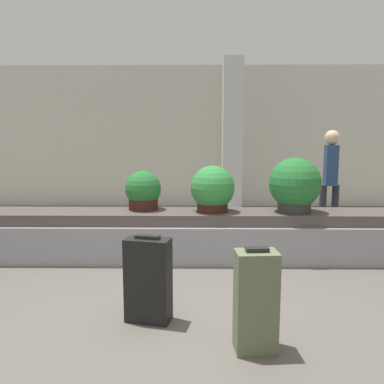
{
  "coord_description": "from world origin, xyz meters",
  "views": [
    {
      "loc": [
        0.06,
        -2.99,
        1.52
      ],
      "look_at": [
        0.0,
        1.76,
        0.87
      ],
      "focal_mm": 35.0,
      "sensor_mm": 36.0,
      "label": 1
    }
  ],
  "objects_px": {
    "suitcase_0": "(256,301)",
    "suitcase_1": "(148,280)",
    "potted_plant_0": "(212,190)",
    "potted_plant_2": "(295,186)",
    "traveler_0": "(330,173)",
    "potted_plant_1": "(143,191)",
    "pillar": "(232,137)"
  },
  "relations": [
    {
      "from": "suitcase_0",
      "to": "suitcase_1",
      "type": "distance_m",
      "value": 0.95
    },
    {
      "from": "suitcase_1",
      "to": "potted_plant_2",
      "type": "height_order",
      "value": "potted_plant_2"
    },
    {
      "from": "suitcase_1",
      "to": "suitcase_0",
      "type": "bearing_deg",
      "value": -15.54
    },
    {
      "from": "suitcase_0",
      "to": "potted_plant_2",
      "type": "height_order",
      "value": "potted_plant_2"
    },
    {
      "from": "potted_plant_1",
      "to": "traveler_0",
      "type": "bearing_deg",
      "value": 22.06
    },
    {
      "from": "potted_plant_0",
      "to": "traveler_0",
      "type": "relative_size",
      "value": 0.35
    },
    {
      "from": "suitcase_0",
      "to": "potted_plant_2",
      "type": "bearing_deg",
      "value": 64.82
    },
    {
      "from": "potted_plant_1",
      "to": "potted_plant_2",
      "type": "bearing_deg",
      "value": -4.56
    },
    {
      "from": "traveler_0",
      "to": "potted_plant_1",
      "type": "bearing_deg",
      "value": 121.84
    },
    {
      "from": "suitcase_0",
      "to": "potted_plant_0",
      "type": "distance_m",
      "value": 2.24
    },
    {
      "from": "potted_plant_1",
      "to": "potted_plant_2",
      "type": "height_order",
      "value": "potted_plant_2"
    },
    {
      "from": "potted_plant_1",
      "to": "pillar",
      "type": "bearing_deg",
      "value": 64.46
    },
    {
      "from": "suitcase_1",
      "to": "potted_plant_1",
      "type": "distance_m",
      "value": 1.95
    },
    {
      "from": "suitcase_0",
      "to": "suitcase_1",
      "type": "relative_size",
      "value": 1.04
    },
    {
      "from": "traveler_0",
      "to": "suitcase_0",
      "type": "bearing_deg",
      "value": 163.33
    },
    {
      "from": "pillar",
      "to": "potted_plant_0",
      "type": "bearing_deg",
      "value": -99.63
    },
    {
      "from": "suitcase_1",
      "to": "pillar",
      "type": "bearing_deg",
      "value": 89.35
    },
    {
      "from": "pillar",
      "to": "potted_plant_0",
      "type": "xyz_separation_m",
      "value": [
        -0.54,
        -3.15,
        -0.7
      ]
    },
    {
      "from": "potted_plant_0",
      "to": "potted_plant_2",
      "type": "bearing_deg",
      "value": -1.19
    },
    {
      "from": "potted_plant_1",
      "to": "suitcase_0",
      "type": "bearing_deg",
      "value": -63.77
    },
    {
      "from": "potted_plant_1",
      "to": "potted_plant_2",
      "type": "distance_m",
      "value": 1.96
    },
    {
      "from": "suitcase_1",
      "to": "potted_plant_1",
      "type": "height_order",
      "value": "potted_plant_1"
    },
    {
      "from": "potted_plant_2",
      "to": "traveler_0",
      "type": "distance_m",
      "value": 1.6
    },
    {
      "from": "suitcase_0",
      "to": "traveler_0",
      "type": "relative_size",
      "value": 0.46
    },
    {
      "from": "suitcase_1",
      "to": "potted_plant_0",
      "type": "distance_m",
      "value": 1.91
    },
    {
      "from": "potted_plant_0",
      "to": "potted_plant_1",
      "type": "bearing_deg",
      "value": 171.61
    },
    {
      "from": "potted_plant_2",
      "to": "traveler_0",
      "type": "xyz_separation_m",
      "value": [
        0.91,
        1.31,
        0.05
      ]
    },
    {
      "from": "suitcase_1",
      "to": "potted_plant_0",
      "type": "relative_size",
      "value": 1.26
    },
    {
      "from": "potted_plant_0",
      "to": "suitcase_1",
      "type": "bearing_deg",
      "value": -109.41
    },
    {
      "from": "suitcase_1",
      "to": "potted_plant_1",
      "type": "xyz_separation_m",
      "value": [
        -0.3,
        1.86,
        0.5
      ]
    },
    {
      "from": "potted_plant_0",
      "to": "potted_plant_2",
      "type": "xyz_separation_m",
      "value": [
        1.04,
        -0.02,
        0.06
      ]
    },
    {
      "from": "suitcase_0",
      "to": "traveler_0",
      "type": "distance_m",
      "value": 3.92
    }
  ]
}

